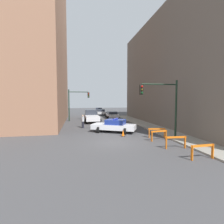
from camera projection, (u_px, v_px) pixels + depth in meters
The scene contains 17 objects.
ground_plane at pixel (115, 142), 14.60m from camera, with size 120.00×120.00×0.00m, color #424244.
sidewalk_right at pixel (182, 138), 15.80m from camera, with size 2.40×44.00×0.12m.
building_corner_left at pixel (13, 41), 25.09m from camera, with size 14.00×20.00×23.93m.
building_right at pixel (196, 71), 24.49m from camera, with size 12.00×28.00×15.22m.
traffic_light_near at pixel (165, 100), 15.85m from camera, with size 3.64×0.35×5.20m.
traffic_light_far at pixel (76, 100), 28.80m from camera, with size 3.44×0.35×5.20m.
police_car at pixel (114, 126), 18.96m from camera, with size 5.01×3.87×1.52m.
white_truck at pixel (91, 116), 27.69m from camera, with size 2.69×5.43×1.90m.
parked_car_near at pixel (112, 115), 32.77m from camera, with size 2.32×4.33×1.31m.
parked_car_mid at pixel (101, 112), 40.10m from camera, with size 2.41×4.38×1.31m.
parked_car_far at pixel (99, 110), 47.48m from camera, with size 2.52×4.44×1.31m.
pedestrian_crossing at pixel (83, 121), 21.79m from camera, with size 0.49×0.49×1.66m.
barrier_front at pixel (203, 149), 10.33m from camera, with size 1.60×0.22×0.90m.
barrier_mid at pixel (176, 140), 12.64m from camera, with size 1.60×0.27×0.90m.
barrier_back at pixel (159, 134), 15.03m from camera, with size 1.59×0.39×0.90m.
barrier_corner at pixel (157, 131), 16.21m from camera, with size 1.59×0.37×0.90m.
traffic_cone at pixel (123, 133), 16.87m from camera, with size 0.36×0.36×0.66m.
Camera 1 is at (-3.06, -14.05, 3.56)m, focal length 28.00 mm.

